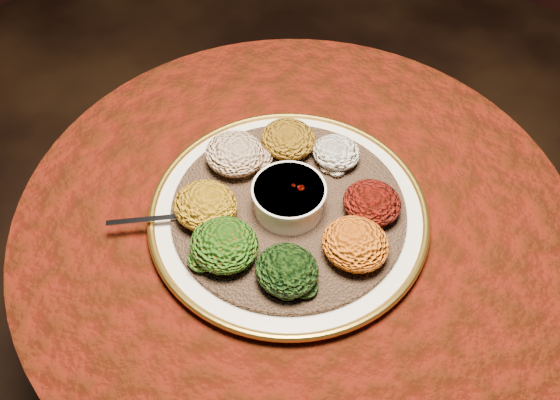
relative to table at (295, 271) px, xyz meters
The scene contains 13 objects.
table is the anchor object (origin of this frame).
platter 0.19m from the table, 117.96° to the right, with size 0.60×0.60×0.02m.
injera 0.20m from the table, 117.96° to the right, with size 0.39×0.39×0.01m, color brown.
stew_bowl 0.24m from the table, 117.96° to the right, with size 0.12×0.12×0.05m.
spoon 0.29m from the table, 134.11° to the right, with size 0.12×0.11×0.01m.
portion_ayib 0.26m from the table, 92.81° to the left, with size 0.08×0.08×0.04m, color white.
portion_kitfo 0.26m from the table, 31.51° to the left, with size 0.10×0.09×0.05m, color black.
portion_tikil 0.27m from the table, ahead, with size 0.11×0.10×0.05m, color #B9660F.
portion_gomen 0.27m from the table, 59.57° to the right, with size 0.10×0.09×0.05m, color black.
portion_mixveg 0.28m from the table, 101.71° to the right, with size 0.11×0.10×0.05m, color #A7350A.
portion_kik 0.28m from the table, 134.19° to the right, with size 0.11×0.10×0.05m, color #B57C10.
portion_timatim 0.27m from the table, behind, with size 0.10×0.10×0.05m, color maroon.
portion_shiro 0.27m from the table, 133.76° to the left, with size 0.10×0.09×0.05m, color #83580F.
Camera 1 is at (0.37, -0.52, 1.58)m, focal length 40.00 mm.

